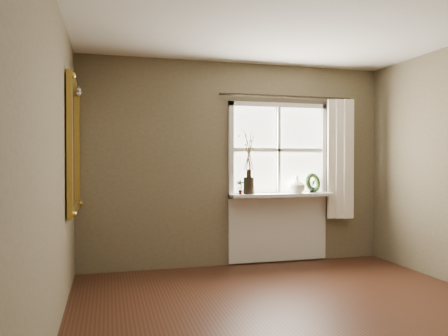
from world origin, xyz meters
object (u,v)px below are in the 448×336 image
wreath (313,185)px  gilt_mirror (74,146)px  dark_jug (249,185)px  cream_vase (297,184)px

wreath → gilt_mirror: gilt_mirror is taller
wreath → gilt_mirror: 3.06m
dark_jug → cream_vase: cream_vase is taller
gilt_mirror → wreath: bearing=9.3°
cream_vase → wreath: (0.25, 0.04, -0.01)m
wreath → gilt_mirror: bearing=165.8°
dark_jug → gilt_mirror: size_ratio=0.16×
dark_jug → wreath: size_ratio=0.82×
wreath → gilt_mirror: size_ratio=0.19×
dark_jug → wreath: wreath is taller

